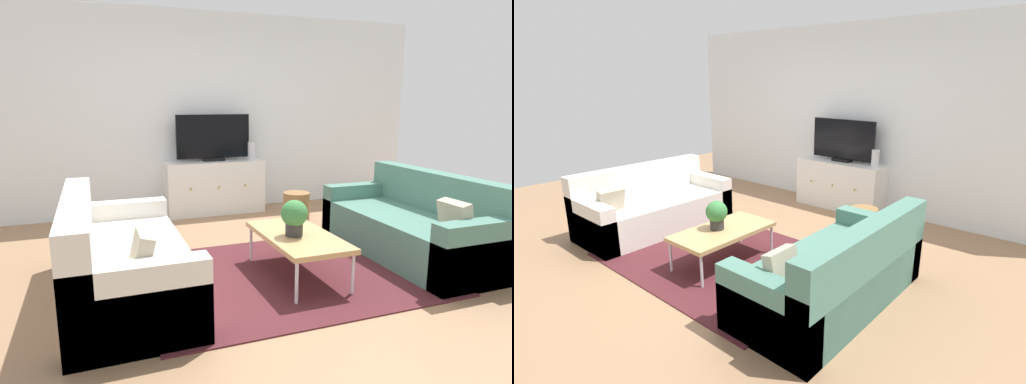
{
  "view_description": "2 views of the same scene",
  "coord_description": "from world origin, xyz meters",
  "views": [
    {
      "loc": [
        -1.54,
        -3.5,
        1.51
      ],
      "look_at": [
        0.0,
        0.63,
        0.6
      ],
      "focal_mm": 30.82,
      "sensor_mm": 36.0,
      "label": 1
    },
    {
      "loc": [
        3.02,
        -2.85,
        1.95
      ],
      "look_at": [
        0.0,
        0.63,
        0.6
      ],
      "focal_mm": 27.82,
      "sensor_mm": 36.0,
      "label": 2
    }
  ],
  "objects": [
    {
      "name": "wicker_basket",
      "position": [
        0.85,
        1.44,
        0.19
      ],
      "size": [
        0.34,
        0.34,
        0.38
      ],
      "primitive_type": "cylinder",
      "color": "olive",
      "rests_on": "ground_plane"
    },
    {
      "name": "glass_vase",
      "position": [
        0.54,
        2.27,
        0.84
      ],
      "size": [
        0.11,
        0.11,
        0.24
      ],
      "primitive_type": "cylinder",
      "color": "silver",
      "rests_on": "tv_console"
    },
    {
      "name": "couch_left_side",
      "position": [
        -1.44,
        -0.1,
        0.28
      ],
      "size": [
        0.89,
        1.91,
        0.82
      ],
      "color": "silver",
      "rests_on": "ground_plane"
    },
    {
      "name": "area_rug",
      "position": [
        0.0,
        -0.15,
        0.01
      ],
      "size": [
        2.5,
        1.9,
        0.01
      ],
      "primitive_type": "cube",
      "color": "#4C1E23",
      "rests_on": "ground_plane"
    },
    {
      "name": "flat_screen_tv",
      "position": [
        -0.0,
        2.29,
        1.03
      ],
      "size": [
        1.01,
        0.16,
        0.63
      ],
      "color": "black",
      "rests_on": "tv_console"
    },
    {
      "name": "coffee_table",
      "position": [
        0.07,
        -0.21,
        0.36
      ],
      "size": [
        0.57,
        1.09,
        0.39
      ],
      "color": "tan",
      "rests_on": "ground_plane"
    },
    {
      "name": "wall_back",
      "position": [
        0.0,
        2.55,
        1.35
      ],
      "size": [
        6.4,
        0.12,
        2.7
      ],
      "primitive_type": "cube",
      "color": "white",
      "rests_on": "ground_plane"
    },
    {
      "name": "potted_plant",
      "position": [
        0.02,
        -0.25,
        0.56
      ],
      "size": [
        0.23,
        0.23,
        0.31
      ],
      "color": "#2D2D2D",
      "rests_on": "coffee_table"
    },
    {
      "name": "couch_right_side",
      "position": [
        1.44,
        -0.1,
        0.28
      ],
      "size": [
        0.89,
        1.91,
        0.82
      ],
      "color": "#4C7A6B",
      "rests_on": "ground_plane"
    },
    {
      "name": "tv_console",
      "position": [
        -0.0,
        2.27,
        0.36
      ],
      "size": [
        1.34,
        0.47,
        0.72
      ],
      "color": "white",
      "rests_on": "ground_plane"
    },
    {
      "name": "ground_plane",
      "position": [
        0.0,
        0.0,
        0.0
      ],
      "size": [
        10.0,
        10.0,
        0.0
      ],
      "primitive_type": "plane",
      "color": "#997251"
    }
  ]
}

